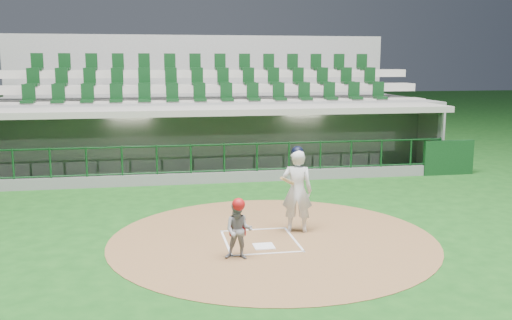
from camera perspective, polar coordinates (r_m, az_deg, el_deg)
The scene contains 8 objects.
ground at distance 12.83m, azimuth 0.18°, elevation -7.74°, with size 120.00×120.00×0.00m, color #134414.
dirt_circle at distance 12.70m, azimuth 1.69°, elevation -7.91°, with size 7.20×7.20×0.01m, color brown.
home_plate at distance 12.17m, azimuth 0.79°, elevation -8.62°, with size 0.43×0.43×0.02m, color white.
batter_box_chalk at distance 12.54m, azimuth 0.43°, elevation -8.07°, with size 1.55×1.80×0.01m.
dugout_structure at distance 20.20m, azimuth -3.42°, elevation 1.49°, with size 16.40×3.70×3.00m.
seating_deck at distance 23.17m, azimuth -4.73°, elevation 3.70°, with size 17.00×6.72×5.15m.
batter at distance 13.00m, azimuth 4.12°, elevation -2.97°, with size 0.94×0.96×1.99m.
catcher at distance 11.29m, azimuth -1.75°, elevation -6.91°, with size 0.66×0.57×1.23m.
Camera 1 is at (-2.22, -12.03, 3.86)m, focal length 40.00 mm.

